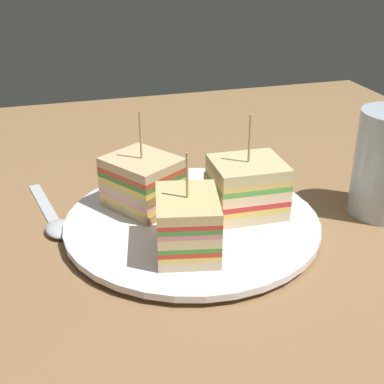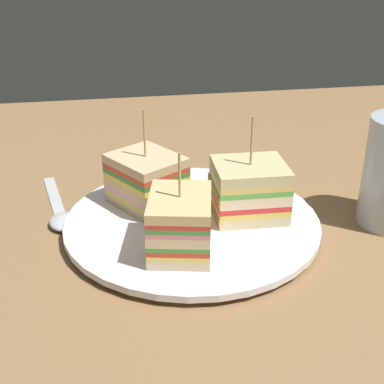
{
  "view_description": "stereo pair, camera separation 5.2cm",
  "coord_description": "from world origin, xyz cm",
  "px_view_note": "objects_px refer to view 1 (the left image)",
  "views": [
    {
      "loc": [
        13.18,
        45.27,
        27.39
      ],
      "look_at": [
        0.0,
        0.0,
        4.21
      ],
      "focal_mm": 49.74,
      "sensor_mm": 36.0,
      "label": 1
    },
    {
      "loc": [
        8.07,
        46.45,
        27.39
      ],
      "look_at": [
        0.0,
        0.0,
        4.21
      ],
      "focal_mm": 49.74,
      "sensor_mm": 36.0,
      "label": 2
    }
  ],
  "objects_px": {
    "plate": "(192,223)",
    "spoon": "(56,223)",
    "sandwich_wedge_0": "(143,183)",
    "sandwich_wedge_1": "(187,224)",
    "sandwich_wedge_2": "(245,185)"
  },
  "relations": [
    {
      "from": "spoon",
      "to": "plate",
      "type": "bearing_deg",
      "value": 60.73
    },
    {
      "from": "sandwich_wedge_0",
      "to": "sandwich_wedge_1",
      "type": "bearing_deg",
      "value": -20.76
    },
    {
      "from": "sandwich_wedge_0",
      "to": "sandwich_wedge_1",
      "type": "xyz_separation_m",
      "value": [
        -0.02,
        0.1,
        -0.0
      ]
    },
    {
      "from": "sandwich_wedge_2",
      "to": "plate",
      "type": "bearing_deg",
      "value": 6.04
    },
    {
      "from": "sandwich_wedge_1",
      "to": "sandwich_wedge_2",
      "type": "bearing_deg",
      "value": -41.1
    },
    {
      "from": "sandwich_wedge_1",
      "to": "spoon",
      "type": "bearing_deg",
      "value": 60.59
    },
    {
      "from": "sandwich_wedge_2",
      "to": "sandwich_wedge_0",
      "type": "bearing_deg",
      "value": -18.74
    },
    {
      "from": "sandwich_wedge_0",
      "to": "sandwich_wedge_1",
      "type": "relative_size",
      "value": 1.09
    },
    {
      "from": "plate",
      "to": "sandwich_wedge_1",
      "type": "relative_size",
      "value": 2.7
    },
    {
      "from": "plate",
      "to": "sandwich_wedge_2",
      "type": "relative_size",
      "value": 2.46
    },
    {
      "from": "plate",
      "to": "sandwich_wedge_2",
      "type": "bearing_deg",
      "value": -175.83
    },
    {
      "from": "sandwich_wedge_0",
      "to": "spoon",
      "type": "relative_size",
      "value": 0.72
    },
    {
      "from": "plate",
      "to": "sandwich_wedge_2",
      "type": "height_order",
      "value": "sandwich_wedge_2"
    },
    {
      "from": "spoon",
      "to": "sandwich_wedge_2",
      "type": "bearing_deg",
      "value": 67.34
    },
    {
      "from": "plate",
      "to": "spoon",
      "type": "distance_m",
      "value": 0.14
    }
  ]
}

